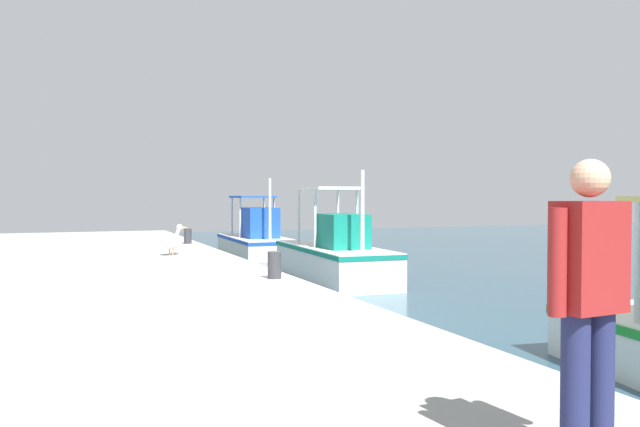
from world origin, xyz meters
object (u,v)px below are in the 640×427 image
pelican (172,240)px  mooring_bollard_nearest (188,236)px  fisherman_standing (589,298)px  mooring_bollard_second (274,265)px  fishing_boat_second (334,256)px  fishing_boat_nearest (256,240)px

pelican → mooring_bollard_nearest: pelican is taller
fisherman_standing → mooring_bollard_second: (-8.52, 0.84, -0.72)m
pelican → fisherman_standing: size_ratio=0.50×
fishing_boat_second → pelican: 4.47m
pelican → mooring_bollard_nearest: bearing=164.5°
fishing_boat_second → mooring_bollard_nearest: (-4.71, -3.28, 0.36)m
fishing_boat_second → fishing_boat_nearest: bearing=180.0°
mooring_bollard_nearest → mooring_bollard_second: size_ratio=0.96×
fishing_boat_second → mooring_bollard_nearest: size_ratio=11.50×
fishing_boat_nearest → mooring_bollard_nearest: fishing_boat_nearest is taller
fishing_boat_nearest → fisherman_standing: 21.60m
fishing_boat_nearest → fisherman_standing: size_ratio=3.24×
fishing_boat_nearest → fishing_boat_second: fishing_boat_nearest is taller
pelican → fisherman_standing: fisherman_standing is taller
mooring_bollard_nearest → mooring_bollard_second: bearing=0.0°
fisherman_standing → mooring_bollard_nearest: fisherman_standing is taller
fishing_boat_second → mooring_bollard_nearest: 5.75m
fishing_boat_nearest → mooring_bollard_nearest: bearing=-45.9°
mooring_bollard_nearest → fishing_boat_nearest: bearing=134.1°
fishing_boat_nearest → pelican: bearing=-31.5°
mooring_bollard_second → fishing_boat_second: bearing=145.3°
fishing_boat_second → pelican: bearing=-99.5°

